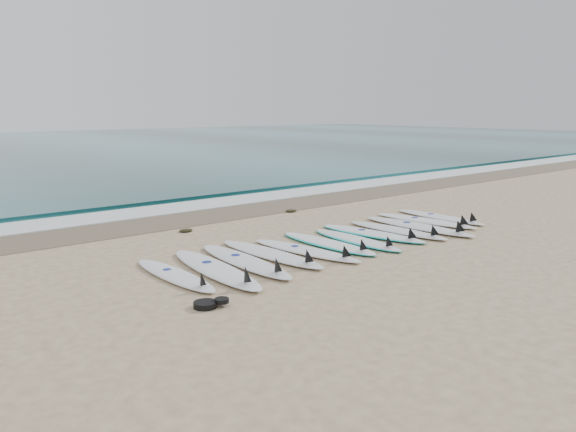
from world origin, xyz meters
TOP-DOWN VIEW (x-y plane):
  - ground at (0.00, 0.00)m, footprint 120.00×120.00m
  - wet_sand_band at (0.00, 4.10)m, footprint 120.00×1.80m
  - foam_band at (0.00, 5.50)m, footprint 120.00×1.40m
  - wave_crest at (0.00, 7.00)m, footprint 120.00×1.00m
  - surfboard_0 at (-3.64, -0.05)m, footprint 0.49×2.34m
  - surfboard_1 at (-2.98, -0.21)m, footprint 0.88×2.93m
  - surfboard_2 at (-2.32, -0.11)m, footprint 0.75×2.79m
  - surfboard_3 at (-1.67, -0.02)m, footprint 0.69×2.73m
  - surfboard_4 at (-1.01, -0.23)m, footprint 0.88×2.59m
  - surfboard_5 at (-0.29, -0.06)m, footprint 0.64×2.51m
  - surfboard_6 at (0.35, -0.21)m, footprint 0.70×2.45m
  - surfboard_7 at (1.03, -0.03)m, footprint 0.96×2.64m
  - surfboard_8 at (1.68, -0.18)m, footprint 0.66×2.59m
  - surfboard_9 at (2.34, -0.25)m, footprint 0.68×2.89m
  - surfboard_10 at (3.01, 0.05)m, footprint 0.83×2.68m
  - surfboard_11 at (3.66, 0.11)m, footprint 0.59×2.52m
  - seaweed_near at (-1.82, 2.84)m, footprint 0.31×0.24m
  - seaweed_far at (1.48, 3.18)m, footprint 0.32×0.25m
  - leash_coil at (-3.94, -1.51)m, footprint 0.46×0.36m

SIDE VIEW (x-z plane):
  - ground at x=0.00m, z-range 0.00..0.00m
  - wet_sand_band at x=0.00m, z-range 0.00..0.01m
  - foam_band at x=0.00m, z-range 0.00..0.04m
  - seaweed_near at x=-1.82m, z-range 0.00..0.06m
  - seaweed_far at x=1.48m, z-range 0.00..0.06m
  - surfboard_6 at x=0.35m, z-range -0.11..0.20m
  - surfboard_5 at x=-0.29m, z-range -0.11..0.21m
  - surfboard_7 at x=1.03m, z-range -0.12..0.21m
  - leash_coil at x=-3.94m, z-range -0.01..0.10m
  - wave_crest at x=0.00m, z-range 0.00..0.10m
  - surfboard_0 at x=-3.64m, z-range -0.10..0.20m
  - surfboard_11 at x=3.66m, z-range -0.10..0.22m
  - surfboard_4 at x=-1.01m, z-range -0.11..0.22m
  - surfboard_8 at x=1.68m, z-range -0.11..0.22m
  - surfboard_10 at x=3.01m, z-range -0.11..0.23m
  - surfboard_3 at x=-1.67m, z-range -0.11..0.23m
  - surfboard_2 at x=-2.32m, z-range -0.12..0.24m
  - surfboard_9 at x=2.34m, z-range -0.12..0.25m
  - surfboard_1 at x=-2.98m, z-range -0.12..0.25m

